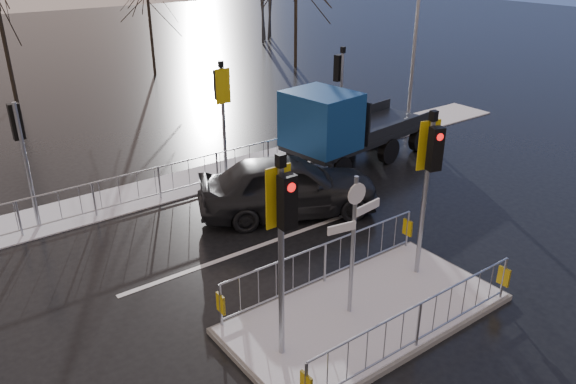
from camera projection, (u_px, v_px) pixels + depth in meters
ground at (366, 316)px, 11.88m from camera, size 120.00×120.00×0.00m
snow_verge at (182, 184)px, 18.18m from camera, size 30.00×2.00×0.04m
lane_markings at (377, 324)px, 11.64m from camera, size 8.00×11.38×0.01m
traffic_island at (366, 301)px, 11.72m from camera, size 6.00×3.04×4.15m
far_kerb_fixtures at (195, 158)px, 17.55m from camera, size 18.00×0.65×3.83m
car_far_lane at (288, 185)px, 15.97m from camera, size 5.51×3.95×1.74m
flatbed_truck at (338, 126)px, 18.92m from camera, size 6.32×2.98×2.82m
street_lamp_right at (418, 19)px, 22.00m from camera, size 1.25×0.18×8.00m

